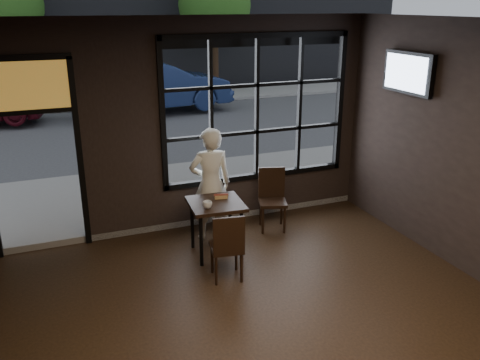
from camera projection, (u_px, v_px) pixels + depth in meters
name	position (u px, v px, depth m)	size (l,w,h in m)	color
ceiling	(297.00, 23.00, 3.94)	(6.00, 7.00, 0.02)	black
window_frame	(257.00, 109.00, 7.89)	(3.06, 0.12, 2.28)	black
stained_transom	(23.00, 85.00, 6.55)	(1.20, 0.06, 0.70)	orange
street_asphalt	(75.00, 72.00, 26.04)	(60.00, 41.00, 0.04)	#545456
cafe_table	(216.00, 228.00, 7.07)	(0.72, 0.72, 0.78)	black
chair_near	(226.00, 245.00, 6.42)	(0.40, 0.40, 0.92)	black
chair_window	(273.00, 200.00, 7.82)	(0.41, 0.41, 0.95)	black
man	(210.00, 184.00, 7.41)	(0.62, 0.41, 1.70)	white
hotdog	(221.00, 196.00, 7.06)	(0.20, 0.08, 0.06)	tan
cup	(207.00, 205.00, 6.72)	(0.12, 0.12, 0.10)	silver
tv	(408.00, 73.00, 7.12)	(0.11, 0.99, 0.58)	black
navy_car	(155.00, 86.00, 15.98)	(1.67, 4.79, 1.58)	navy
tree_left	(0.00, 5.00, 16.54)	(2.73, 2.73, 4.66)	#332114
tree_right	(215.00, 5.00, 19.00)	(2.72, 2.72, 4.64)	#332114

